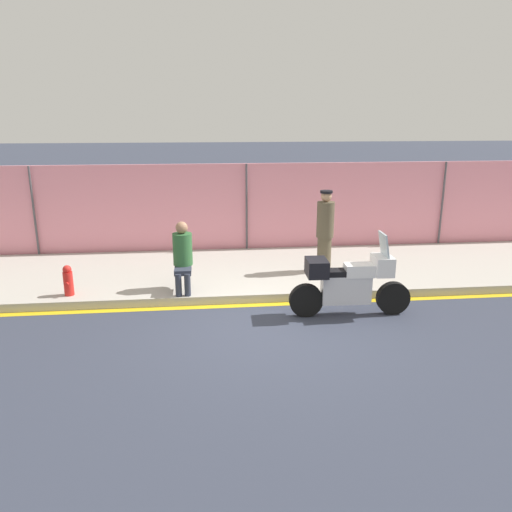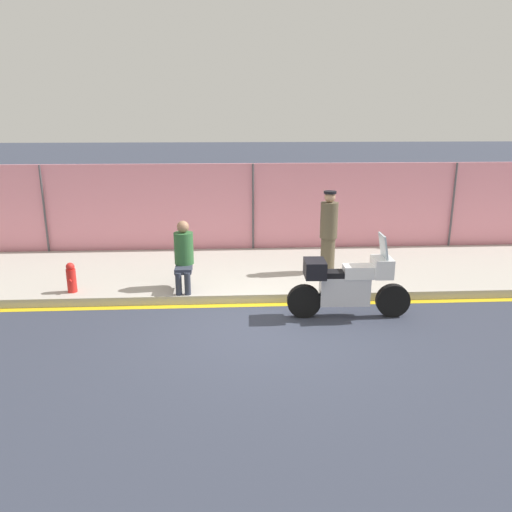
# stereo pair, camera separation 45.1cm
# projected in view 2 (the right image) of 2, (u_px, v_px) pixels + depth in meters

# --- Properties ---
(ground_plane) EXTENTS (120.00, 120.00, 0.00)m
(ground_plane) POSITION_uv_depth(u_px,v_px,m) (267.00, 327.00, 8.52)
(ground_plane) COLOR #333847
(sidewalk) EXTENTS (38.49, 3.49, 0.17)m
(sidewalk) POSITION_uv_depth(u_px,v_px,m) (257.00, 272.00, 11.26)
(sidewalk) COLOR #ADA89E
(sidewalk) RESTS_ON ground_plane
(curb_paint_stripe) EXTENTS (38.49, 0.18, 0.01)m
(curb_paint_stripe) POSITION_uv_depth(u_px,v_px,m) (263.00, 305.00, 9.52)
(curb_paint_stripe) COLOR gold
(curb_paint_stripe) RESTS_ON ground_plane
(storefront_fence) EXTENTS (36.56, 0.17, 2.33)m
(storefront_fence) POSITION_uv_depth(u_px,v_px,m) (253.00, 210.00, 12.73)
(storefront_fence) COLOR pink
(storefront_fence) RESTS_ON ground_plane
(motorcycle) EXTENTS (2.20, 0.54, 1.52)m
(motorcycle) POSITION_uv_depth(u_px,v_px,m) (348.00, 284.00, 8.80)
(motorcycle) COLOR black
(motorcycle) RESTS_ON ground_plane
(officer_standing) EXTENTS (0.37, 0.37, 1.78)m
(officer_standing) POSITION_uv_depth(u_px,v_px,m) (329.00, 231.00, 10.73)
(officer_standing) COLOR brown
(officer_standing) RESTS_ON sidewalk
(person_seated_on_curb) EXTENTS (0.38, 0.69, 1.35)m
(person_seated_on_curb) POSITION_uv_depth(u_px,v_px,m) (184.00, 252.00, 9.73)
(person_seated_on_curb) COLOR #2D3342
(person_seated_on_curb) RESTS_ON sidewalk
(fire_hydrant) EXTENTS (0.18, 0.23, 0.59)m
(fire_hydrant) POSITION_uv_depth(u_px,v_px,m) (71.00, 278.00, 9.65)
(fire_hydrant) COLOR red
(fire_hydrant) RESTS_ON sidewalk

